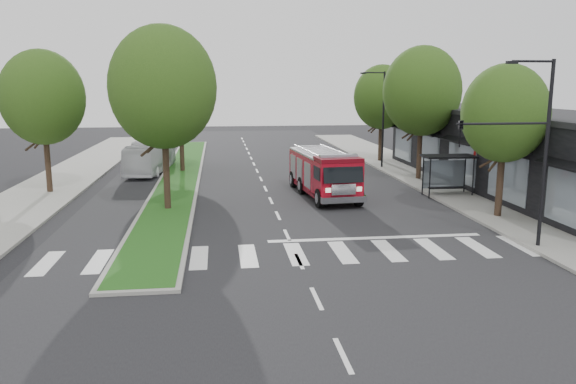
% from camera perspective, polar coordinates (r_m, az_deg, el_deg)
% --- Properties ---
extents(ground, '(140.00, 140.00, 0.00)m').
position_cam_1_polar(ground, '(26.46, -0.11, -4.41)').
color(ground, black).
rests_on(ground, ground).
extents(sidewalk_right, '(5.00, 80.00, 0.15)m').
position_cam_1_polar(sidewalk_right, '(39.25, 16.45, 0.31)').
color(sidewalk_right, gray).
rests_on(sidewalk_right, ground).
extents(sidewalk_left, '(5.00, 80.00, 0.15)m').
position_cam_1_polar(sidewalk_left, '(37.76, -24.54, -0.64)').
color(sidewalk_left, gray).
rests_on(sidewalk_left, ground).
extents(median, '(3.00, 50.00, 0.15)m').
position_cam_1_polar(median, '(43.97, -10.80, 1.67)').
color(median, gray).
rests_on(median, ground).
extents(storefront_row, '(8.00, 30.00, 5.00)m').
position_cam_1_polar(storefront_row, '(40.91, 22.43, 3.78)').
color(storefront_row, black).
rests_on(storefront_row, ground).
extents(bus_shelter, '(3.20, 1.60, 2.61)m').
position_cam_1_polar(bus_shelter, '(36.75, 15.89, 2.75)').
color(bus_shelter, black).
rests_on(bus_shelter, ground).
extents(tree_right_near, '(4.40, 4.40, 8.05)m').
position_cam_1_polar(tree_right_near, '(31.03, 21.17, 7.44)').
color(tree_right_near, black).
rests_on(tree_right_near, ground).
extents(tree_right_mid, '(5.60, 5.60, 9.72)m').
position_cam_1_polar(tree_right_mid, '(41.96, 13.46, 9.93)').
color(tree_right_mid, black).
rests_on(tree_right_mid, ground).
extents(tree_right_far, '(5.00, 5.00, 8.73)m').
position_cam_1_polar(tree_right_far, '(51.47, 9.50, 9.48)').
color(tree_right_far, black).
rests_on(tree_right_far, ground).
extents(tree_median_near, '(5.80, 5.80, 10.16)m').
position_cam_1_polar(tree_median_near, '(31.46, -12.59, 10.33)').
color(tree_median_near, black).
rests_on(tree_median_near, ground).
extents(tree_median_far, '(5.60, 5.60, 9.72)m').
position_cam_1_polar(tree_median_far, '(45.42, -10.94, 10.09)').
color(tree_median_far, black).
rests_on(tree_median_far, ground).
extents(tree_left_mid, '(5.20, 5.20, 9.16)m').
position_cam_1_polar(tree_left_mid, '(38.89, -23.67, 8.79)').
color(tree_left_mid, black).
rests_on(tree_left_mid, ground).
extents(streetlight_right_near, '(4.08, 0.22, 8.00)m').
position_cam_1_polar(streetlight_right_near, '(25.38, 23.10, 4.78)').
color(streetlight_right_near, black).
rests_on(streetlight_right_near, ground).
extents(streetlight_right_far, '(2.11, 0.20, 8.00)m').
position_cam_1_polar(streetlight_right_far, '(47.36, 9.48, 7.73)').
color(streetlight_right_far, black).
rests_on(streetlight_right_far, ground).
extents(fire_engine, '(3.42, 8.94, 3.03)m').
position_cam_1_polar(fire_engine, '(35.52, 3.60, 1.92)').
color(fire_engine, '#60050E').
rests_on(fire_engine, ground).
extents(city_bus, '(3.27, 9.53, 2.60)m').
position_cam_1_polar(city_bus, '(46.39, -13.77, 3.56)').
color(city_bus, silver).
rests_on(city_bus, ground).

